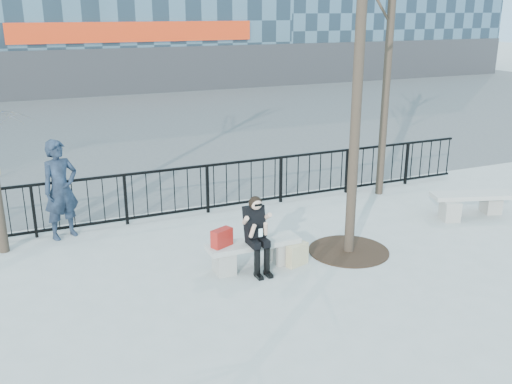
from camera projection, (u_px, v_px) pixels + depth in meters
name	position (u px, v px, depth m)	size (l,w,h in m)	color
ground	(254.00, 267.00, 10.03)	(120.00, 120.00, 0.00)	gray
street_surface	(106.00, 121.00, 23.09)	(60.00, 23.00, 0.01)	#474747
railing	(199.00, 190.00, 12.47)	(14.00, 0.06, 1.10)	black
tree_grate	(349.00, 251.00, 10.67)	(1.50, 1.50, 0.02)	black
bench_main	(254.00, 251.00, 9.94)	(1.65, 0.46, 0.49)	gray
bench_second	(471.00, 202.00, 12.40)	(1.76, 0.49, 0.52)	gray
seated_woman	(257.00, 235.00, 9.69)	(0.50, 0.64, 1.34)	black
handbag	(222.00, 238.00, 9.63)	(0.37, 0.18, 0.31)	maroon
shopping_bag	(297.00, 255.00, 10.05)	(0.42, 0.15, 0.40)	beige
standing_man	(61.00, 189.00, 11.06)	(0.72, 0.47, 1.97)	black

